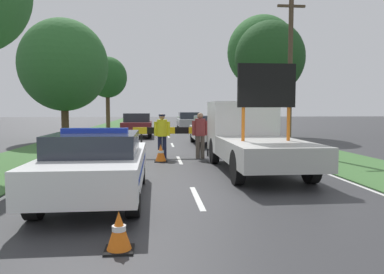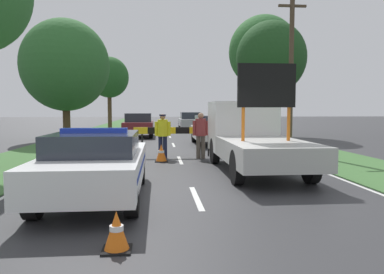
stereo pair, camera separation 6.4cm
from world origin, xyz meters
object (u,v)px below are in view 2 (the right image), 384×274
(queued_car_wagon_maroon, at_px, (139,125))
(queued_car_sedan_silver, at_px, (190,121))
(road_barrier, at_px, (176,132))
(traffic_cone_centre_front, at_px, (117,231))
(utility_pole, at_px, (291,69))
(work_truck, at_px, (251,136))
(police_car, at_px, (96,163))
(roadside_tree_mid_left, at_px, (263,52))
(police_officer, at_px, (163,132))
(roadside_tree_mid_right, at_px, (65,65))
(queued_car_van_white, at_px, (213,130))
(roadside_tree_near_right, at_px, (109,78))
(roadside_tree_far_left, at_px, (271,58))
(pedestrian_civilian, at_px, (201,132))
(traffic_cone_near_police, at_px, (161,153))

(queued_car_wagon_maroon, relative_size, queued_car_sedan_silver, 0.94)
(road_barrier, bearing_deg, queued_car_wagon_maroon, 103.05)
(traffic_cone_centre_front, relative_size, utility_pole, 0.08)
(work_truck, xyz_separation_m, traffic_cone_centre_front, (-3.45, -6.51, -0.77))
(police_car, relative_size, roadside_tree_mid_left, 0.56)
(police_officer, bearing_deg, roadside_tree_mid_right, -52.64)
(traffic_cone_centre_front, height_order, queued_car_van_white, queued_car_van_white)
(police_car, height_order, road_barrier, police_car)
(road_barrier, relative_size, roadside_tree_near_right, 0.47)
(roadside_tree_mid_right, bearing_deg, police_car, -74.59)
(queued_car_wagon_maroon, bearing_deg, roadside_tree_mid_right, 29.06)
(roadside_tree_mid_right, xyz_separation_m, roadside_tree_far_left, (12.82, 0.96, 0.71))
(work_truck, height_order, police_officer, work_truck)
(road_barrier, height_order, queued_car_sedan_silver, queued_car_sedan_silver)
(roadside_tree_near_right, relative_size, utility_pole, 1.01)
(roadside_tree_near_right, distance_m, roadside_tree_mid_left, 16.84)
(police_car, relative_size, work_truck, 0.82)
(police_officer, relative_size, roadside_tree_mid_left, 0.20)
(pedestrian_civilian, xyz_separation_m, roadside_tree_far_left, (5.74, 9.97, 4.16))
(work_truck, xyz_separation_m, utility_pole, (2.79, 4.27, 2.53))
(traffic_cone_near_police, bearing_deg, queued_car_sedan_silver, 82.03)
(traffic_cone_centre_front, distance_m, roadside_tree_far_left, 21.25)
(queued_car_wagon_maroon, bearing_deg, traffic_cone_near_police, 96.62)
(police_car, xyz_separation_m, road_barrier, (1.98, 6.79, 0.22))
(pedestrian_civilian, bearing_deg, roadside_tree_far_left, 81.13)
(work_truck, relative_size, traffic_cone_centre_front, 10.69)
(pedestrian_civilian, xyz_separation_m, utility_pole, (4.07, 1.64, 2.55))
(roadside_tree_mid_right, bearing_deg, road_barrier, -53.60)
(police_officer, height_order, roadside_tree_mid_right, roadside_tree_mid_right)
(police_officer, distance_m, utility_pole, 6.24)
(pedestrian_civilian, bearing_deg, queued_car_van_white, 98.14)
(work_truck, bearing_deg, roadside_tree_far_left, -113.34)
(police_car, height_order, utility_pole, utility_pole)
(utility_pole, bearing_deg, queued_car_van_white, 126.41)
(police_car, height_order, roadside_tree_mid_left, roadside_tree_mid_left)
(queued_car_sedan_silver, distance_m, roadside_tree_far_left, 10.66)
(road_barrier, height_order, police_officer, police_officer)
(queued_car_sedan_silver, relative_size, utility_pole, 0.65)
(pedestrian_civilian, bearing_deg, traffic_cone_near_police, -132.36)
(queued_car_sedan_silver, height_order, roadside_tree_mid_right, roadside_tree_mid_right)
(police_officer, xyz_separation_m, roadside_tree_far_left, (7.17, 9.76, 4.17))
(pedestrian_civilian, xyz_separation_m, traffic_cone_near_police, (-1.50, -0.75, -0.71))
(work_truck, height_order, queued_car_sedan_silver, work_truck)
(queued_car_wagon_maroon, relative_size, roadside_tree_mid_left, 0.50)
(traffic_cone_near_police, bearing_deg, queued_car_van_white, 66.09)
(pedestrian_civilian, distance_m, roadside_tree_mid_right, 11.97)
(traffic_cone_near_police, xyz_separation_m, queued_car_van_white, (2.76, 6.22, 0.47))
(roadside_tree_mid_left, bearing_deg, work_truck, -107.18)
(road_barrier, bearing_deg, roadside_tree_near_right, 105.85)
(queued_car_van_white, height_order, roadside_tree_mid_right, roadside_tree_mid_right)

